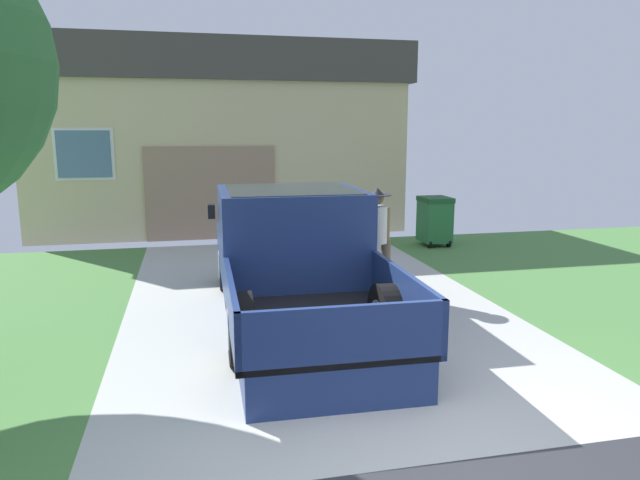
# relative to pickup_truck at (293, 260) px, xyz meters

# --- Properties ---
(pickup_truck) EXTENTS (2.08, 5.09, 1.70)m
(pickup_truck) POSITION_rel_pickup_truck_xyz_m (0.00, 0.00, 0.00)
(pickup_truck) COLOR navy
(pickup_truck) RESTS_ON ground
(person_with_hat) EXTENTS (0.48, 0.41, 1.64)m
(person_with_hat) POSITION_rel_pickup_truck_xyz_m (1.38, 0.58, 0.19)
(person_with_hat) COLOR brown
(person_with_hat) RESTS_ON ground
(handbag) EXTENTS (0.34, 0.17, 0.45)m
(handbag) POSITION_rel_pickup_truck_xyz_m (1.55, 0.24, -0.60)
(handbag) COLOR tan
(handbag) RESTS_ON ground
(house_with_garage) EXTENTS (9.10, 5.32, 4.52)m
(house_with_garage) POSITION_rel_pickup_truck_xyz_m (-0.53, 8.40, 1.55)
(house_with_garage) COLOR #C9B687
(house_with_garage) RESTS_ON ground
(wheeled_trash_bin) EXTENTS (0.60, 0.72, 1.06)m
(wheeled_trash_bin) POSITION_rel_pickup_truck_xyz_m (3.83, 4.03, -0.17)
(wheeled_trash_bin) COLOR #286B38
(wheeled_trash_bin) RESTS_ON ground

